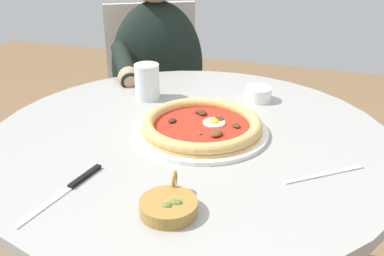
{
  "coord_description": "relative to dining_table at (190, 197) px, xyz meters",
  "views": [
    {
      "loc": [
        0.3,
        -0.89,
        1.22
      ],
      "look_at": [
        0.01,
        -0.02,
        0.78
      ],
      "focal_mm": 41.72,
      "sensor_mm": 36.0,
      "label": 1
    }
  ],
  "objects": [
    {
      "name": "fork_utensil",
      "position": [
        0.31,
        -0.09,
        0.18
      ],
      "size": [
        0.15,
        0.12,
        0.0
      ],
      "color": "#BCBCC1",
      "rests_on": "dining_table"
    },
    {
      "name": "cafe_chair_diner",
      "position": [
        -0.4,
        0.73,
        -0.04
      ],
      "size": [
        0.57,
        0.57,
        0.89
      ],
      "color": "beige",
      "rests_on": "ground"
    },
    {
      "name": "pizza_on_plate",
      "position": [
        0.02,
        0.02,
        0.2
      ],
      "size": [
        0.32,
        0.32,
        0.04
      ],
      "color": "white",
      "rests_on": "dining_table"
    },
    {
      "name": "steak_knife",
      "position": [
        -0.14,
        -0.28,
        0.18
      ],
      "size": [
        0.05,
        0.22,
        0.01
      ],
      "color": "silver",
      "rests_on": "dining_table"
    },
    {
      "name": "olive_pan",
      "position": [
        0.06,
        -0.3,
        0.19
      ],
      "size": [
        0.1,
        0.13,
        0.05
      ],
      "color": "olive",
      "rests_on": "dining_table"
    },
    {
      "name": "dining_table",
      "position": [
        0.0,
        0.0,
        0.0
      ],
      "size": [
        0.96,
        0.96,
        0.75
      ],
      "color": "#999993",
      "rests_on": "ground"
    },
    {
      "name": "water_glass",
      "position": [
        -0.19,
        0.18,
        0.22
      ],
      "size": [
        0.07,
        0.07,
        0.1
      ],
      "color": "silver",
      "rests_on": "dining_table"
    },
    {
      "name": "ramekin_capers",
      "position": [
        0.11,
        0.26,
        0.2
      ],
      "size": [
        0.07,
        0.07,
        0.04
      ],
      "color": "white",
      "rests_on": "dining_table"
    },
    {
      "name": "diner_person",
      "position": [
        -0.33,
        0.6,
        -0.07
      ],
      "size": [
        0.43,
        0.58,
        1.13
      ],
      "color": "#282833",
      "rests_on": "ground"
    }
  ]
}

